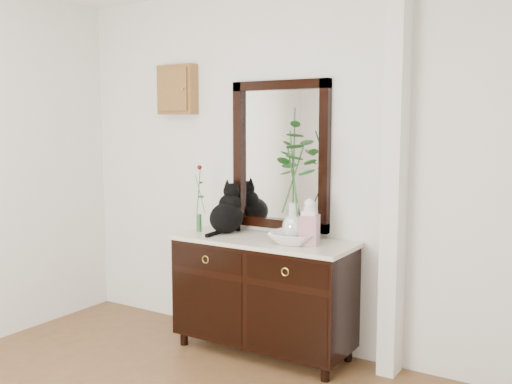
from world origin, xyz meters
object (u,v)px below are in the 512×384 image
Objects in this scene: cat at (226,208)px; sideboard at (263,290)px; lotus_bowl at (293,238)px; ginger_jar at (309,221)px.

sideboard is at bearing -12.94° from cat.
lotus_bowl is at bearing -11.64° from cat.
lotus_bowl is (0.62, -0.09, -0.15)m from cat.
sideboard is 0.66m from ginger_jar.
cat is at bearing 174.68° from ginger_jar.
lotus_bowl is at bearing -6.29° from sideboard.
ginger_jar is at bearing -8.81° from cat.
lotus_bowl is at bearing -169.73° from ginger_jar.
ginger_jar is (0.74, -0.07, -0.03)m from cat.
ginger_jar is at bearing 10.27° from lotus_bowl.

